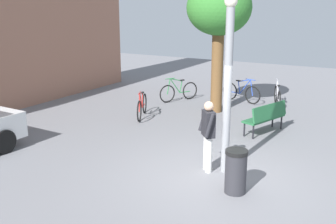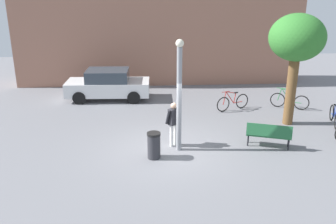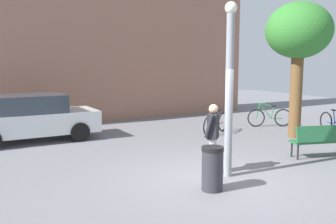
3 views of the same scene
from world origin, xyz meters
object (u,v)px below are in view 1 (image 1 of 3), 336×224
(park_bench, at_px, (266,116))
(bicycle_blue, at_px, (241,92))
(bicycle_green, at_px, (179,91))
(person_by_lamppost, at_px, (208,131))
(bicycle_red, at_px, (142,106))
(plaza_tree, at_px, (219,11))
(lamppost, at_px, (228,80))
(bicycle_silver, at_px, (277,96))
(trash_bin, at_px, (236,171))

(park_bench, relative_size, bicycle_blue, 0.95)
(bicycle_green, bearing_deg, person_by_lamppost, -146.17)
(bicycle_red, bearing_deg, park_bench, -85.04)
(bicycle_blue, relative_size, bicycle_green, 1.07)
(bicycle_blue, bearing_deg, plaza_tree, 172.05)
(person_by_lamppost, xyz_separation_m, bicycle_green, (5.84, 3.91, -0.58))
(bicycle_green, bearing_deg, park_bench, -119.20)
(lamppost, height_order, plaza_tree, plaza_tree)
(bicycle_blue, distance_m, bicycle_red, 4.43)
(bicycle_silver, bearing_deg, lamppost, -174.87)
(bicycle_red, xyz_separation_m, bicycle_silver, (3.85, -3.62, 0.00))
(lamppost, xyz_separation_m, plaza_tree, (4.89, 2.32, 1.40))
(park_bench, height_order, bicycle_green, bicycle_green)
(person_by_lamppost, distance_m, bicycle_blue, 7.17)
(person_by_lamppost, height_order, plaza_tree, plaza_tree)
(park_bench, height_order, trash_bin, trash_bin)
(lamppost, xyz_separation_m, park_bench, (3.29, 0.01, -1.61))
(park_bench, relative_size, bicycle_red, 1.00)
(bicycle_green, relative_size, trash_bin, 1.75)
(park_bench, distance_m, trash_bin, 4.24)
(lamppost, distance_m, bicycle_red, 5.44)
(person_by_lamppost, distance_m, plaza_tree, 6.00)
(person_by_lamppost, height_order, park_bench, person_by_lamppost)
(bicycle_red, bearing_deg, bicycle_green, 1.15)
(plaza_tree, xyz_separation_m, trash_bin, (-5.80, -2.92, -3.08))
(plaza_tree, xyz_separation_m, bicycle_green, (0.79, 1.97, -3.17))
(bicycle_blue, bearing_deg, bicycle_silver, -90.23)
(person_by_lamppost, relative_size, plaza_tree, 0.36)
(plaza_tree, height_order, bicycle_blue, plaza_tree)
(lamppost, distance_m, bicycle_silver, 7.03)
(person_by_lamppost, distance_m, bicycle_green, 7.05)
(plaza_tree, height_order, bicycle_silver, plaza_tree)
(bicycle_silver, height_order, trash_bin, bicycle_silver)
(lamppost, height_order, bicycle_red, lamppost)
(person_by_lamppost, distance_m, bicycle_silver, 6.97)
(bicycle_silver, xyz_separation_m, trash_bin, (-7.68, -1.21, 0.09))
(lamppost, height_order, bicycle_blue, lamppost)
(bicycle_blue, xyz_separation_m, bicycle_silver, (-0.01, -1.45, -0.00))
(lamppost, height_order, trash_bin, lamppost)
(park_bench, distance_m, bicycle_green, 4.90)
(lamppost, bearing_deg, person_by_lamppost, 113.64)
(person_by_lamppost, xyz_separation_m, plaza_tree, (5.05, 1.95, 2.59))
(bicycle_silver, distance_m, bicycle_green, 3.84)
(trash_bin, bearing_deg, park_bench, 8.33)
(bicycle_blue, height_order, trash_bin, bicycle_blue)
(bicycle_silver, bearing_deg, park_bench, -170.30)
(bicycle_red, xyz_separation_m, bicycle_green, (2.75, 0.06, 0.00))
(bicycle_silver, bearing_deg, trash_bin, -171.04)
(park_bench, bearing_deg, bicycle_green, 60.80)
(lamppost, relative_size, person_by_lamppost, 2.39)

